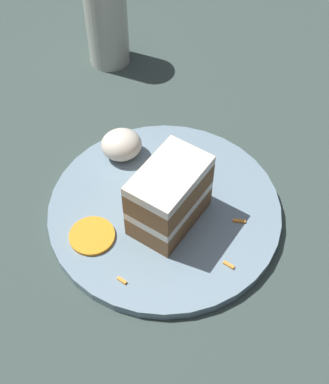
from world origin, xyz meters
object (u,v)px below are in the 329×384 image
Objects in this scene: drinking_glass at (107,30)px; plate at (164,210)px; cake_slice at (169,196)px; orange_garnish at (92,236)px; cream_dollop at (121,145)px.

plate is at bearing 94.77° from drinking_glass.
cake_slice reaches higher than orange_garnish.
drinking_glass is (0.03, -0.36, -0.00)m from cake_slice.
drinking_glass is (-0.07, -0.37, 0.04)m from orange_garnish.
cake_slice is at bearing 96.99° from plate.
orange_garnish is (0.06, 0.13, -0.02)m from cream_dollop.
drinking_glass reaches higher than orange_garnish.
cream_dollop is (0.04, -0.12, -0.02)m from cake_slice.
cream_dollop is 0.24m from drinking_glass.
plate is 0.06m from cake_slice.
cream_dollop is 0.41× the size of drinking_glass.
cream_dollop reaches higher than plate.
cake_slice is 0.86× the size of drinking_glass.
orange_garnish is (0.10, 0.03, 0.01)m from plate.
plate is 2.22× the size of drinking_glass.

